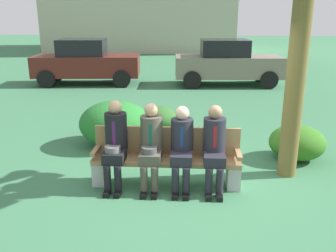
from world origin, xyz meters
TOP-DOWN VIEW (x-y plane):
  - ground_plane at (0.00, 0.00)m, footprint 80.00×80.00m
  - park_bench at (-0.35, -0.09)m, footprint 2.29×0.44m
  - seated_man_leftmost at (-1.13, -0.22)m, footprint 0.34×0.72m
  - seated_man_centerleft at (-0.58, -0.22)m, footprint 0.34×0.72m
  - seated_man_centerright at (-0.11, -0.22)m, footprint 0.34×0.72m
  - seated_man_rightmost at (0.38, -0.21)m, footprint 0.34×0.72m
  - shrub_near_bench at (1.98, 1.10)m, footprint 1.03×0.94m
  - shrub_mid_lawn at (-1.53, 1.64)m, footprint 1.46×1.33m
  - shrub_far_lawn at (-0.77, 2.73)m, footprint 0.89×0.81m
  - parked_car_near at (-4.01, 8.29)m, footprint 4.03×2.00m
  - parked_car_far at (1.28, 8.44)m, footprint 3.99×1.90m

SIDE VIEW (x-z plane):
  - ground_plane at x=0.00m, z-range 0.00..0.00m
  - shrub_far_lawn at x=-0.77m, z-range 0.00..0.55m
  - shrub_near_bench at x=1.98m, z-range 0.00..0.64m
  - park_bench at x=-0.35m, z-range -0.01..0.89m
  - shrub_mid_lawn at x=-1.53m, z-range 0.00..0.91m
  - seated_man_centerright at x=-0.11m, z-range 0.08..1.36m
  - seated_man_rightmost at x=0.38m, z-range 0.08..1.38m
  - seated_man_centerleft at x=-0.58m, z-range 0.07..1.39m
  - seated_man_leftmost at x=-1.13m, z-range 0.07..1.43m
  - parked_car_near at x=-4.01m, z-range 0.00..1.68m
  - parked_car_far at x=1.28m, z-range 0.00..1.68m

